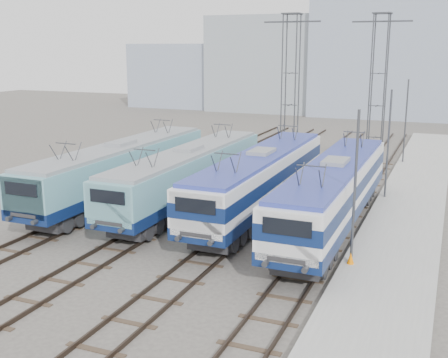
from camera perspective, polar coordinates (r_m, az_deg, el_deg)
The scene contains 15 objects.
ground at distance 26.48m, azimuth -6.89°, elevation -7.86°, with size 160.00×160.00×0.00m, color #514C47.
platform at distance 30.97m, azimuth 17.60°, elevation -4.95°, with size 4.00×70.00×0.30m, color #9E9E99.
locomotive_far_left at distance 35.49m, azimuth -10.52°, elevation 1.18°, with size 2.80×17.70×3.33m.
locomotive_center_left at distance 33.65m, azimuth -3.71°, elevation 0.62°, with size 2.73×17.22×3.24m.
locomotive_center_right at distance 32.15m, azimuth 3.69°, elevation 0.22°, with size 2.80×17.67×3.32m.
locomotive_far_right at distance 29.77m, azimuth 11.08°, elevation -1.04°, with size 2.82×17.80×3.35m.
catenary_tower_west at distance 45.25m, azimuth 6.76°, elevation 9.55°, with size 4.50×1.20×12.00m.
catenary_tower_east at distance 45.91m, azimuth 15.38°, elevation 9.23°, with size 4.50×1.20×12.00m.
mast_front at distance 24.49m, azimuth 13.13°, elevation -1.27°, with size 0.12×0.12×7.00m, color #3F4247.
mast_mid at distance 36.15m, azimuth 16.32°, elevation 3.17°, with size 0.12×0.12×7.00m, color #3F4247.
mast_rear at distance 47.98m, azimuth 17.96°, elevation 5.43°, with size 0.12×0.12×7.00m, color #3F4247.
safety_cone at distance 25.23m, azimuth 12.74°, elevation -7.85°, with size 0.31×0.31×0.51m, color orange.
building_west at distance 87.53m, azimuth 5.07°, elevation 11.57°, with size 18.00×12.00×14.00m, color #8A939B.
building_center at distance 83.87m, azimuth 17.19°, elevation 12.34°, with size 22.00×14.00×18.00m, color #8A95AA.
building_far_west at distance 93.66m, azimuth -4.49°, elevation 10.47°, with size 14.00×10.00×10.00m, color #8A95AA.
Camera 1 is at (12.27, -21.46, 9.50)m, focal length 45.00 mm.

